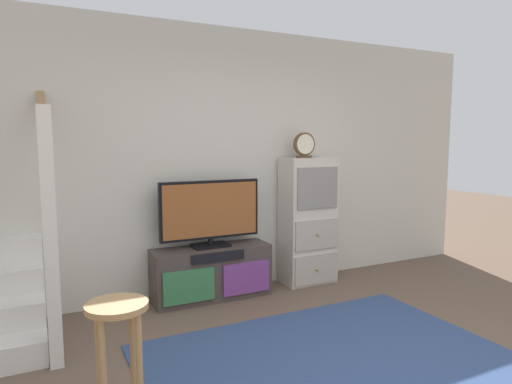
{
  "coord_description": "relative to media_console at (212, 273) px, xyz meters",
  "views": [
    {
      "loc": [
        -1.8,
        -1.85,
        1.57
      ],
      "look_at": [
        -0.09,
        1.63,
        1.12
      ],
      "focal_mm": 31.21,
      "sensor_mm": 36.0,
      "label": 1
    }
  ],
  "objects": [
    {
      "name": "media_console",
      "position": [
        0.0,
        0.0,
        0.0
      ],
      "size": [
        1.18,
        0.38,
        0.52
      ],
      "color": "#423833",
      "rests_on": "ground_plane"
    },
    {
      "name": "desk_clock",
      "position": [
        1.06,
        -0.0,
        1.26
      ],
      "size": [
        0.25,
        0.08,
        0.27
      ],
      "color": "#4C3823",
      "rests_on": "side_cabinet"
    },
    {
      "name": "television",
      "position": [
        -0.0,
        0.02,
        0.61
      ],
      "size": [
        1.02,
        0.22,
        0.66
      ],
      "color": "black",
      "rests_on": "media_console"
    },
    {
      "name": "bar_stool_near",
      "position": [
        -1.15,
        -1.62,
        0.25
      ],
      "size": [
        0.34,
        0.34,
        0.69
      ],
      "color": "#A37A4C",
      "rests_on": "ground_plane"
    },
    {
      "name": "area_rug",
      "position": [
        0.3,
        -1.59,
        -0.25
      ],
      "size": [
        2.6,
        1.8,
        0.01
      ],
      "primitive_type": "cube",
      "color": "navy",
      "rests_on": "ground_plane"
    },
    {
      "name": "back_wall",
      "position": [
        0.3,
        0.27,
        1.09
      ],
      "size": [
        6.4,
        0.12,
        2.7
      ],
      "primitive_type": "cube",
      "color": "beige",
      "rests_on": "ground_plane"
    },
    {
      "name": "side_cabinet",
      "position": [
        1.13,
        0.01,
        0.43
      ],
      "size": [
        0.58,
        0.38,
        1.38
      ],
      "color": "beige",
      "rests_on": "ground_plane"
    }
  ]
}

